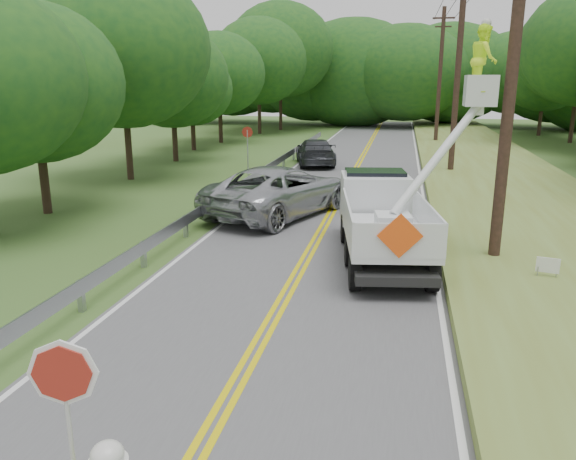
# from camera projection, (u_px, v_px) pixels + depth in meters

# --- Properties ---
(ground) EXTENTS (140.00, 140.00, 0.00)m
(ground) POSITION_uv_depth(u_px,v_px,m) (199.00, 454.00, 7.42)
(ground) COLOR #3F5720
(ground) RESTS_ON ground
(road) EXTENTS (7.20, 96.00, 0.03)m
(road) POSITION_uv_depth(u_px,v_px,m) (331.00, 214.00, 20.67)
(road) COLOR #545356
(road) RESTS_ON ground
(guardrail) EXTENTS (0.18, 48.00, 0.77)m
(guardrail) POSITION_uv_depth(u_px,v_px,m) (233.00, 191.00, 22.16)
(guardrail) COLOR #9A9DA2
(guardrail) RESTS_ON ground
(utility_poles) EXTENTS (1.60, 43.30, 10.00)m
(utility_poles) POSITION_uv_depth(u_px,v_px,m) (474.00, 67.00, 21.20)
(utility_poles) COLOR black
(utility_poles) RESTS_ON ground
(tall_grass_verge) EXTENTS (7.00, 96.00, 0.30)m
(tall_grass_verge) POSITION_uv_depth(u_px,v_px,m) (535.00, 219.00, 19.28)
(tall_grass_verge) COLOR olive
(tall_grass_verge) RESTS_ON ground
(treeline_left) EXTENTS (10.92, 55.89, 12.08)m
(treeline_left) POSITION_uv_depth(u_px,v_px,m) (213.00, 61.00, 37.97)
(treeline_left) COLOR #332319
(treeline_left) RESTS_ON ground
(treeline_horizon) EXTENTS (56.87, 15.15, 12.44)m
(treeline_horizon) POSITION_uv_depth(u_px,v_px,m) (411.00, 73.00, 58.44)
(treeline_horizon) COLOR #18471C
(treeline_horizon) RESTS_ON ground
(bucket_truck) EXTENTS (4.09, 6.33, 6.10)m
(bucket_truck) POSITION_uv_depth(u_px,v_px,m) (388.00, 204.00, 15.70)
(bucket_truck) COLOR black
(bucket_truck) RESTS_ON road
(suv_silver) EXTENTS (5.17, 7.12, 1.80)m
(suv_silver) POSITION_uv_depth(u_px,v_px,m) (279.00, 190.00, 20.32)
(suv_silver) COLOR #A4A7AC
(suv_silver) RESTS_ON road
(suv_darkgrey) EXTENTS (3.21, 5.47, 1.49)m
(suv_darkgrey) POSITION_uv_depth(u_px,v_px,m) (315.00, 152.00, 32.48)
(suv_darkgrey) COLOR #313438
(suv_darkgrey) RESTS_ON road
(stop_sign_permanent) EXTENTS (0.56, 0.06, 2.61)m
(stop_sign_permanent) POSITION_uv_depth(u_px,v_px,m) (248.00, 144.00, 27.52)
(stop_sign_permanent) COLOR #9A9DA2
(stop_sign_permanent) RESTS_ON ground
(yard_sign) EXTENTS (0.51, 0.15, 0.76)m
(yard_sign) POSITION_uv_depth(u_px,v_px,m) (548.00, 266.00, 13.20)
(yard_sign) COLOR white
(yard_sign) RESTS_ON ground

